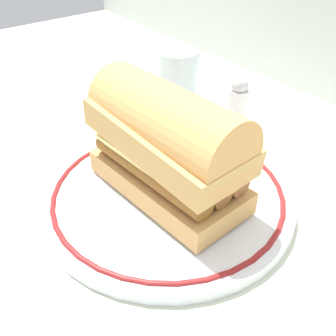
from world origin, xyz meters
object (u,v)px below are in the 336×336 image
sausage_sandwich (168,143)px  drinking_glass (178,86)px  plate (168,195)px  salt_shaker (238,102)px

sausage_sandwich → drinking_glass: bearing=134.6°
plate → salt_shaker: bearing=112.2°
plate → drinking_glass: (-0.16, 0.14, 0.03)m
drinking_glass → salt_shaker: 0.09m
sausage_sandwich → drinking_glass: (-0.16, 0.14, -0.03)m
plate → salt_shaker: salt_shaker is taller
sausage_sandwich → plate: bearing=-93.7°
plate → salt_shaker: 0.20m
sausage_sandwich → salt_shaker: (-0.07, 0.18, -0.04)m
drinking_glass → plate: bearing=-41.7°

